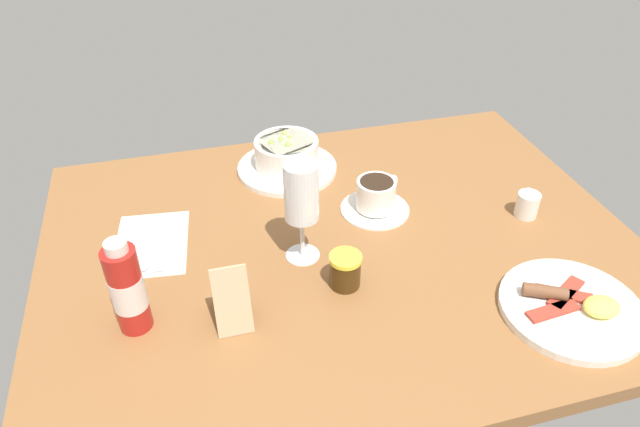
% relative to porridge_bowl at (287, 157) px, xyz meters
% --- Properties ---
extents(ground_plane, '(1.10, 0.84, 0.03)m').
position_rel_porridge_bowl_xyz_m(ground_plane, '(-0.04, 0.27, -0.05)').
color(ground_plane, brown).
extents(porridge_bowl, '(0.22, 0.22, 0.08)m').
position_rel_porridge_bowl_xyz_m(porridge_bowl, '(0.00, 0.00, 0.00)').
color(porridge_bowl, white).
rests_on(porridge_bowl, ground_plane).
extents(cutlery_setting, '(0.15, 0.20, 0.01)m').
position_rel_porridge_bowl_xyz_m(cutlery_setting, '(0.30, 0.19, -0.03)').
color(cutlery_setting, white).
rests_on(cutlery_setting, ground_plane).
extents(coffee_cup, '(0.14, 0.14, 0.07)m').
position_rel_porridge_bowl_xyz_m(coffee_cup, '(-0.14, 0.19, -0.00)').
color(coffee_cup, white).
rests_on(coffee_cup, ground_plane).
extents(creamer_jug, '(0.04, 0.05, 0.06)m').
position_rel_porridge_bowl_xyz_m(creamer_jug, '(-0.42, 0.29, -0.01)').
color(creamer_jug, white).
rests_on(creamer_jug, ground_plane).
extents(wine_glass, '(0.06, 0.06, 0.19)m').
position_rel_porridge_bowl_xyz_m(wine_glass, '(0.04, 0.29, 0.10)').
color(wine_glass, white).
rests_on(wine_glass, ground_plane).
extents(jam_jar, '(0.06, 0.06, 0.06)m').
position_rel_porridge_bowl_xyz_m(jam_jar, '(-0.02, 0.38, -0.00)').
color(jam_jar, '#40290E').
rests_on(jam_jar, ground_plane).
extents(sauce_bottle_red, '(0.05, 0.05, 0.17)m').
position_rel_porridge_bowl_xyz_m(sauce_bottle_red, '(0.33, 0.39, 0.04)').
color(sauce_bottle_red, '#B21E19').
rests_on(sauce_bottle_red, ground_plane).
extents(breakfast_plate, '(0.23, 0.23, 0.04)m').
position_rel_porridge_bowl_xyz_m(breakfast_plate, '(-0.35, 0.54, -0.03)').
color(breakfast_plate, white).
rests_on(breakfast_plate, ground_plane).
extents(menu_card, '(0.06, 0.08, 0.11)m').
position_rel_porridge_bowl_xyz_m(menu_card, '(0.18, 0.41, 0.02)').
color(menu_card, tan).
rests_on(menu_card, ground_plane).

